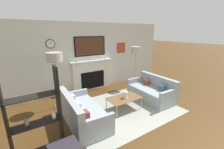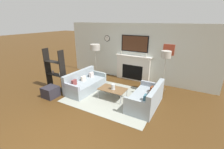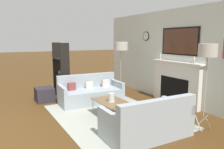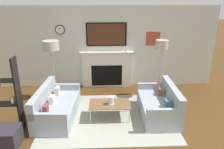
% 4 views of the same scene
% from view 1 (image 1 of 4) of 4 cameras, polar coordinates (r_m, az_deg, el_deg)
% --- Properties ---
extents(fireplace_wall, '(7.33, 0.28, 2.70)m').
position_cam_1_polar(fireplace_wall, '(6.21, -8.20, 5.45)').
color(fireplace_wall, silver).
rests_on(fireplace_wall, ground_plane).
extents(area_rug, '(3.25, 2.55, 0.01)m').
position_cam_1_polar(area_rug, '(4.85, 3.81, -12.85)').
color(area_rug, '#959A8D').
rests_on(area_rug, ground_plane).
extents(couch_left, '(0.95, 1.83, 0.81)m').
position_cam_1_polar(couch_left, '(4.15, -11.40, -14.21)').
color(couch_left, '#939FA7').
rests_on(couch_left, ground_plane).
extents(couch_right, '(0.90, 1.67, 0.82)m').
position_cam_1_polar(couch_right, '(5.57, 14.87, -6.27)').
color(couch_right, '#939FA7').
rests_on(couch_right, ground_plane).
extents(coffee_table, '(1.03, 0.63, 0.39)m').
position_cam_1_polar(coffee_table, '(4.67, 4.67, -9.08)').
color(coffee_table, brown).
rests_on(coffee_table, ground_plane).
extents(hurricane_candle, '(0.16, 0.16, 0.20)m').
position_cam_1_polar(hurricane_candle, '(4.63, 5.21, -7.80)').
color(hurricane_candle, silver).
rests_on(hurricane_candle, coffee_table).
extents(floor_lamp_left, '(0.46, 0.46, 1.77)m').
position_cam_1_polar(floor_lamp_left, '(4.75, -21.05, 6.01)').
color(floor_lamp_left, '#9E998E').
rests_on(floor_lamp_left, ground_plane).
extents(floor_lamp_right, '(0.37, 0.37, 1.76)m').
position_cam_1_polar(floor_lamp_right, '(6.26, 9.05, 8.99)').
color(floor_lamp_right, '#9E998E').
rests_on(floor_lamp_right, ground_plane).
extents(shelf_unit, '(0.92, 0.28, 1.74)m').
position_cam_1_polar(shelf_unit, '(3.25, -27.20, -14.67)').
color(shelf_unit, black).
rests_on(shelf_unit, ground_plane).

